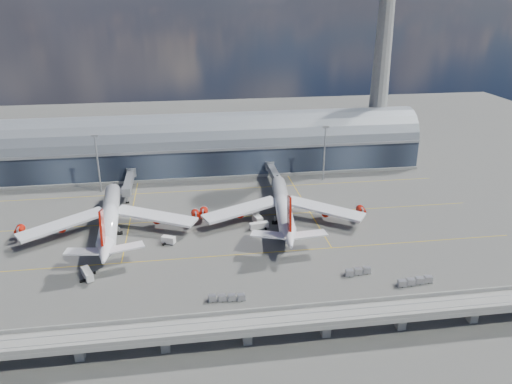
{
  "coord_description": "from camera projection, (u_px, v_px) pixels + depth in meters",
  "views": [
    {
      "loc": [
        -12.71,
        -155.34,
        80.9
      ],
      "look_at": [
        11.82,
        10.0,
        14.0
      ],
      "focal_mm": 35.0,
      "sensor_mm": 36.0,
      "label": 1
    }
  ],
  "objects": [
    {
      "name": "service_truck_3",
      "position": [
        292.0,
        232.0,
        178.6
      ],
      "size": [
        3.26,
        5.57,
        2.53
      ],
      "rotation": [
        0.0,
        0.0,
        -0.25
      ],
      "color": "silver",
      "rests_on": "ground"
    },
    {
      "name": "service_truck_5",
      "position": [
        288.0,
        204.0,
        202.13
      ],
      "size": [
        4.89,
        5.09,
        2.47
      ],
      "rotation": [
        0.0,
        0.0,
        0.74
      ],
      "color": "silver",
      "rests_on": "ground"
    },
    {
      "name": "cargo_train_2",
      "position": [
        358.0,
        271.0,
        153.69
      ],
      "size": [
        8.87,
        3.02,
        1.95
      ],
      "rotation": [
        0.0,
        0.0,
        1.43
      ],
      "color": "gray",
      "rests_on": "ground"
    },
    {
      "name": "service_truck_4",
      "position": [
        258.0,
        220.0,
        187.57
      ],
      "size": [
        3.6,
        5.69,
        3.05
      ],
      "rotation": [
        0.0,
        0.0,
        0.24
      ],
      "color": "silver",
      "rests_on": "ground"
    },
    {
      "name": "service_truck_2",
      "position": [
        259.0,
        226.0,
        183.25
      ],
      "size": [
        7.23,
        3.16,
        2.53
      ],
      "rotation": [
        0.0,
        0.0,
        1.74
      ],
      "color": "silver",
      "rests_on": "ground"
    },
    {
      "name": "terminal",
      "position": [
        211.0,
        147.0,
        241.86
      ],
      "size": [
        200.0,
        30.0,
        28.0
      ],
      "color": "#1D2330",
      "rests_on": "ground"
    },
    {
      "name": "guideway",
      "position": [
        247.0,
        325.0,
        121.97
      ],
      "size": [
        220.0,
        8.5,
        7.2
      ],
      "color": "gray",
      "rests_on": "ground"
    },
    {
      "name": "jet_bridge_right",
      "position": [
        275.0,
        175.0,
        223.12
      ],
      "size": [
        4.4,
        32.0,
        7.25
      ],
      "color": "gray",
      "rests_on": "ground"
    },
    {
      "name": "airliner_right",
      "position": [
        283.0,
        208.0,
        187.87
      ],
      "size": [
        63.62,
        66.53,
        21.11
      ],
      "rotation": [
        0.0,
        0.0,
        -0.12
      ],
      "color": "white",
      "rests_on": "ground"
    },
    {
      "name": "floodlight_mast_left",
      "position": [
        98.0,
        162.0,
        213.08
      ],
      "size": [
        3.0,
        0.7,
        25.7
      ],
      "color": "gray",
      "rests_on": "ground"
    },
    {
      "name": "service_truck_0",
      "position": [
        87.0,
        274.0,
        151.42
      ],
      "size": [
        4.71,
        6.99,
        2.76
      ],
      "rotation": [
        0.0,
        0.0,
        0.42
      ],
      "color": "silver",
      "rests_on": "ground"
    },
    {
      "name": "airliner_left",
      "position": [
        109.0,
        218.0,
        178.2
      ],
      "size": [
        64.88,
        68.18,
        20.77
      ],
      "rotation": [
        0.0,
        0.0,
        0.07
      ],
      "color": "white",
      "rests_on": "ground"
    },
    {
      "name": "service_truck_1",
      "position": [
        168.0,
        240.0,
        172.49
      ],
      "size": [
        5.06,
        3.84,
        2.67
      ],
      "rotation": [
        0.0,
        0.0,
        1.14
      ],
      "color": "silver",
      "rests_on": "ground"
    },
    {
      "name": "cargo_train_0",
      "position": [
        227.0,
        298.0,
        140.6
      ],
      "size": [
        10.76,
        2.59,
        1.78
      ],
      "rotation": [
        0.0,
        0.0,
        1.66
      ],
      "color": "gray",
      "rests_on": "ground"
    },
    {
      "name": "control_tower",
      "position": [
        382.0,
        57.0,
        243.07
      ],
      "size": [
        19.0,
        19.0,
        103.0
      ],
      "color": "gray",
      "rests_on": "ground"
    },
    {
      "name": "taxi_lines",
      "position": [
        222.0,
        215.0,
        194.75
      ],
      "size": [
        200.0,
        80.12,
        0.01
      ],
      "color": "gold",
      "rests_on": "ground"
    },
    {
      "name": "jet_bridge_left",
      "position": [
        129.0,
        181.0,
        216.2
      ],
      "size": [
        4.4,
        28.0,
        7.25
      ],
      "color": "gray",
      "rests_on": "ground"
    },
    {
      "name": "cargo_train_1",
      "position": [
        415.0,
        281.0,
        148.5
      ],
      "size": [
        11.67,
        3.17,
        1.92
      ],
      "rotation": [
        0.0,
        0.0,
        1.45
      ],
      "color": "gray",
      "rests_on": "ground"
    },
    {
      "name": "floodlight_mast_right",
      "position": [
        324.0,
        152.0,
        226.71
      ],
      "size": [
        3.0,
        0.7,
        25.7
      ],
      "color": "gray",
      "rests_on": "ground"
    },
    {
      "name": "ground",
      "position": [
        227.0,
        241.0,
        174.45
      ],
      "size": [
        500.0,
        500.0,
        0.0
      ],
      "primitive_type": "plane",
      "color": "#474744",
      "rests_on": "ground"
    }
  ]
}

